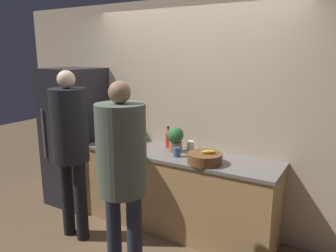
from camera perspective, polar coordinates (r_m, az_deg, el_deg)
ground_plane at (r=3.76m, az=-1.19°, el=-19.54°), size 14.00×14.00×0.00m
wall_back at (r=3.83m, az=4.01°, el=2.05°), size 5.20×0.06×2.60m
counter at (r=3.82m, az=1.68°, el=-11.24°), size 2.27×0.65×0.91m
refrigerator at (r=4.54m, az=-15.74°, el=-1.82°), size 0.67×0.70×1.81m
person_left at (r=3.58m, az=-16.67°, el=-2.24°), size 0.38×0.38×1.83m
person_center at (r=2.73m, az=-8.05°, el=-6.64°), size 0.41×0.41×1.79m
fruit_bowl at (r=3.33m, az=6.42°, el=-5.59°), size 0.35×0.35×0.15m
utensil_crock at (r=4.23m, az=-6.54°, el=-1.39°), size 0.13×0.13×0.28m
bottle_red at (r=3.85m, az=0.04°, el=-2.31°), size 0.07×0.07×0.25m
cup_blue at (r=3.52m, az=1.56°, el=-4.55°), size 0.07×0.07×0.10m
cup_white at (r=3.77m, az=3.92°, el=-3.43°), size 0.08×0.08×0.10m
potted_plant at (r=3.68m, az=1.29°, el=-2.17°), size 0.19×0.19×0.28m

